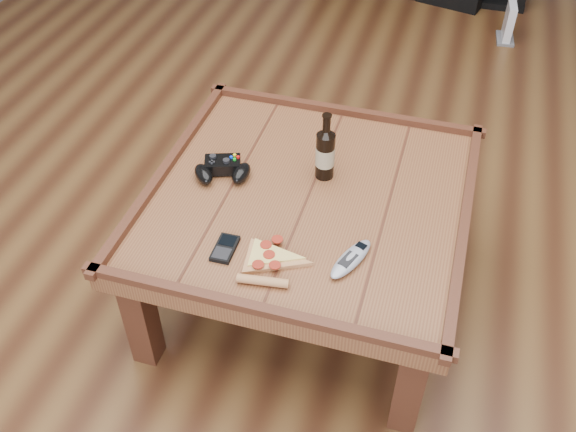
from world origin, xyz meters
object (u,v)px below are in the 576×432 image
(beer_bottle, at_px, (325,152))
(game_console, at_px, (508,24))
(coffee_table, at_px, (308,210))
(game_controller, at_px, (223,170))
(remote_control, at_px, (351,259))
(pizza_slice, at_px, (268,260))
(smartphone, at_px, (225,248))

(beer_bottle, height_order, game_console, beer_bottle)
(coffee_table, relative_size, game_controller, 5.27)
(remote_control, bearing_deg, pizza_slice, -141.75)
(pizza_slice, distance_m, game_console, 2.57)
(pizza_slice, relative_size, remote_control, 1.42)
(beer_bottle, distance_m, game_controller, 0.34)
(beer_bottle, relative_size, smartphone, 2.15)
(game_controller, relative_size, pizza_slice, 0.71)
(game_controller, relative_size, smartphone, 1.77)
(remote_control, bearing_deg, game_controller, 173.13)
(coffee_table, relative_size, beer_bottle, 4.34)
(pizza_slice, height_order, game_console, pizza_slice)
(game_controller, xyz_separation_m, smartphone, (0.13, -0.32, -0.02))
(coffee_table, relative_size, smartphone, 9.34)
(game_console, bearing_deg, remote_control, -105.15)
(coffee_table, height_order, game_console, coffee_table)
(beer_bottle, bearing_deg, remote_control, -64.69)
(pizza_slice, bearing_deg, coffee_table, 76.39)
(beer_bottle, relative_size, game_controller, 1.21)
(game_controller, bearing_deg, beer_bottle, -2.10)
(smartphone, bearing_deg, remote_control, 7.96)
(coffee_table, bearing_deg, pizza_slice, -96.11)
(coffee_table, relative_size, game_console, 4.80)
(game_controller, height_order, pizza_slice, game_controller)
(smartphone, xyz_separation_m, game_console, (0.77, 2.45, -0.36))
(pizza_slice, distance_m, remote_control, 0.23)
(game_controller, xyz_separation_m, game_console, (0.90, 2.13, -0.38))
(remote_control, bearing_deg, smartphone, -149.81)
(coffee_table, bearing_deg, game_controller, 176.61)
(remote_control, distance_m, game_console, 2.45)
(coffee_table, height_order, remote_control, remote_control)
(beer_bottle, bearing_deg, game_console, 74.05)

